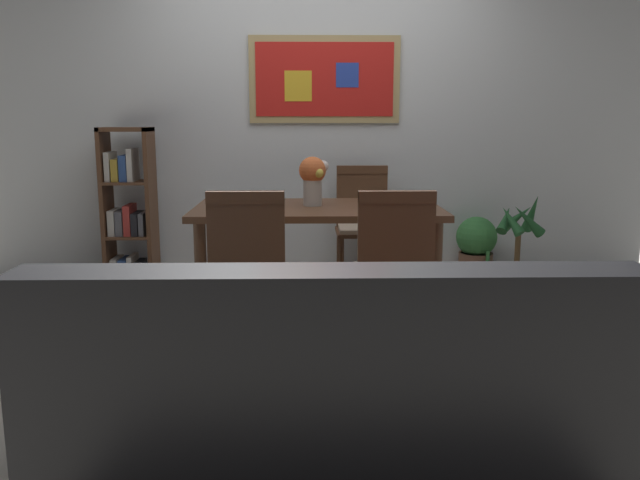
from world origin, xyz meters
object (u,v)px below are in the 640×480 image
object	(u,v)px
leather_couch	(327,407)
tv_remote	(392,202)
potted_palm	(518,252)
flower_vase	(313,176)
bookshelf	(128,215)
dining_chair_near_right	(393,261)
potted_ivy	(476,248)
dining_chair_far_right	(363,217)
dining_table	(318,222)
dining_chair_near_left	(248,262)

from	to	relation	value
leather_couch	tv_remote	distance (m)	2.16
potted_palm	flower_vase	world-z (taller)	flower_vase
leather_couch	bookshelf	distance (m)	3.11
dining_chair_near_right	flower_vase	distance (m)	0.95
leather_couch	potted_ivy	xyz separation A→B (m)	(1.24, 2.85, -0.04)
flower_vase	dining_chair_near_right	bearing A→B (deg)	-63.06
dining_chair_far_right	tv_remote	distance (m)	0.71
leather_couch	bookshelf	size ratio (longest dim) A/B	1.51
bookshelf	tv_remote	xyz separation A→B (m)	(1.86, -0.71, 0.18)
dining_table	dining_chair_near_right	distance (m)	0.84
dining_chair_far_right	potted_palm	xyz separation A→B (m)	(1.11, -0.19, -0.23)
leather_couch	bookshelf	world-z (taller)	bookshelf
dining_table	potted_ivy	size ratio (longest dim) A/B	2.72
dining_table	potted_ivy	bearing A→B (deg)	35.62
potted_palm	flower_vase	size ratio (longest dim) A/B	2.45
leather_couch	potted_ivy	world-z (taller)	leather_couch
dining_chair_near_right	leather_couch	bearing A→B (deg)	-107.17
dining_chair_near_left	leather_couch	distance (m)	1.29
tv_remote	dining_chair_far_right	bearing A→B (deg)	100.42
leather_couch	tv_remote	bearing A→B (deg)	76.99
dining_chair_near_left	tv_remote	world-z (taller)	dining_chair_near_left
dining_chair_near_left	flower_vase	distance (m)	0.93
flower_vase	tv_remote	distance (m)	0.53
leather_couch	potted_palm	size ratio (longest dim) A/B	2.42
bookshelf	flower_vase	xyz separation A→B (m)	(1.36, -0.77, 0.35)
dining_chair_far_right	dining_chair_near_left	size ratio (longest dim) A/B	1.00
dining_chair_near_left	potted_palm	distance (m)	2.27
dining_chair_near_right	leather_couch	world-z (taller)	dining_chair_near_right
dining_chair_near_right	potted_palm	world-z (taller)	dining_chair_near_right
tv_remote	dining_chair_near_left	bearing A→B (deg)	-134.77
dining_chair_far_right	tv_remote	bearing A→B (deg)	-79.58
leather_couch	potted_palm	distance (m)	2.94
dining_table	flower_vase	distance (m)	0.28
leather_couch	potted_ivy	bearing A→B (deg)	66.46
dining_chair_far_right	tv_remote	world-z (taller)	dining_chair_far_right
dining_chair_near_left	potted_ivy	size ratio (longest dim) A/B	1.63
potted_ivy	flower_vase	size ratio (longest dim) A/B	1.83
bookshelf	potted_palm	xyz separation A→B (m)	(2.85, -0.22, -0.25)
leather_couch	flower_vase	world-z (taller)	flower_vase
dining_chair_far_right	dining_chair_near_right	distance (m)	1.52
dining_table	leather_couch	distance (m)	1.99
dining_chair_far_right	bookshelf	bearing A→B (deg)	178.80
potted_ivy	flower_vase	distance (m)	1.64
tv_remote	dining_chair_near_right	bearing A→B (deg)	-96.78
dining_chair_near_left	tv_remote	bearing A→B (deg)	45.23
dining_chair_near_left	tv_remote	xyz separation A→B (m)	(0.84, 0.85, 0.20)
bookshelf	potted_ivy	distance (m)	2.64
dining_chair_far_right	flower_vase	xyz separation A→B (m)	(-0.38, -0.73, 0.37)
dining_chair_near_left	potted_palm	xyz separation A→B (m)	(1.83, 1.33, -0.23)
dining_chair_near_right	dining_chair_near_left	xyz separation A→B (m)	(-0.74, 0.00, 0.00)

